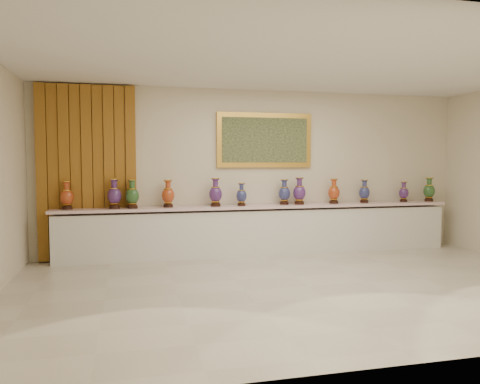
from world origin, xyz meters
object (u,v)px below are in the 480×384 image
Objects in this scene: vase_0 at (67,197)px; vase_2 at (132,195)px; vase_1 at (114,195)px; counter at (262,230)px.

vase_2 is at bearing -3.44° from vase_0.
vase_1 is (0.76, -0.04, 0.01)m from vase_0.
counter is 3.42m from vase_0.
vase_0 is at bearing 179.86° from counter.
vase_0 is 0.97× the size of vase_2.
counter is 14.91× the size of vase_2.
vase_2 reaches higher than counter.
vase_1 is at bearing -3.28° from vase_0.
vase_0 is at bearing 176.72° from vase_1.
counter is at bearing 0.78° from vase_1.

